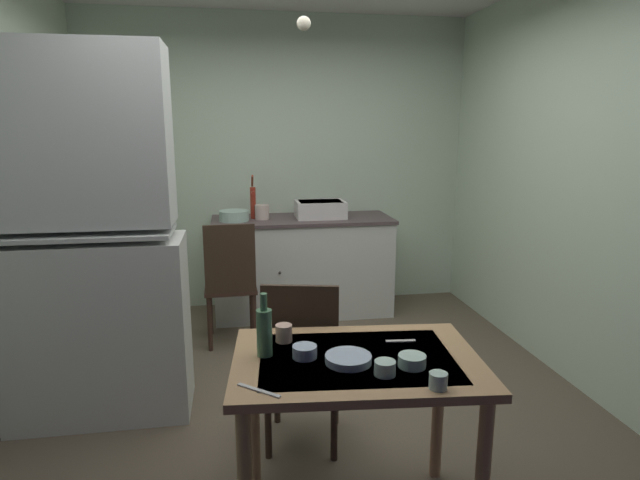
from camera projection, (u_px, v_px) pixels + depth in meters
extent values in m
plane|color=brown|center=(312.00, 407.00, 3.22)|extent=(5.06, 5.06, 0.00)
cube|color=silver|center=(279.00, 164.00, 4.94)|extent=(3.63, 0.10, 2.70)
cube|color=silver|center=(602.00, 183.00, 3.22)|extent=(0.10, 4.16, 2.70)
cube|color=silver|center=(99.00, 329.00, 3.06)|extent=(1.01, 0.46, 1.07)
cube|color=silver|center=(81.00, 136.00, 2.82)|extent=(0.93, 0.39, 0.98)
cube|color=silver|center=(89.00, 233.00, 2.91)|extent=(0.91, 0.41, 0.02)
cube|color=silver|center=(303.00, 267.00, 4.81)|extent=(1.58, 0.60, 0.86)
cube|color=#524445|center=(302.00, 220.00, 4.71)|extent=(1.61, 0.63, 0.03)
sphere|color=#2D2823|center=(280.00, 273.00, 4.46)|extent=(0.02, 0.02, 0.02)
cube|color=white|center=(320.00, 209.00, 4.72)|extent=(0.44, 0.34, 0.15)
cube|color=black|center=(320.00, 201.00, 4.70)|extent=(0.38, 0.28, 0.01)
cylinder|color=maroon|center=(253.00, 203.00, 4.66)|extent=(0.05, 0.05, 0.28)
cylinder|color=maroon|center=(253.00, 193.00, 4.57)|extent=(0.03, 0.12, 0.03)
cylinder|color=#98381F|center=(252.00, 181.00, 4.68)|extent=(0.02, 0.16, 0.12)
cylinder|color=#ADD1C1|center=(234.00, 216.00, 4.55)|extent=(0.26, 0.26, 0.09)
cylinder|color=beige|center=(262.00, 212.00, 4.63)|extent=(0.13, 0.13, 0.13)
cube|color=tan|center=(356.00, 361.00, 2.13)|extent=(1.06, 0.77, 0.04)
cube|color=#F0EACE|center=(357.00, 357.00, 2.13)|extent=(0.83, 0.60, 0.00)
cylinder|color=tan|center=(254.00, 414.00, 2.45)|extent=(0.06, 0.06, 0.74)
cylinder|color=tan|center=(438.00, 407.00, 2.52)|extent=(0.06, 0.06, 0.74)
cube|color=#34251C|center=(303.00, 366.00, 2.79)|extent=(0.48, 0.48, 0.03)
cube|color=#38291E|center=(300.00, 334.00, 2.56)|extent=(0.38, 0.11, 0.49)
cylinder|color=#34251C|center=(336.00, 390.00, 3.00)|extent=(0.04, 0.04, 0.42)
cylinder|color=#34251C|center=(277.00, 388.00, 3.02)|extent=(0.04, 0.04, 0.42)
cylinder|color=#34251C|center=(334.00, 423.00, 2.67)|extent=(0.04, 0.04, 0.42)
cylinder|color=#34251C|center=(268.00, 421.00, 2.68)|extent=(0.04, 0.04, 0.42)
cube|color=#39251D|center=(231.00, 287.00, 4.14)|extent=(0.41, 0.41, 0.03)
cube|color=#38281C|center=(230.00, 259.00, 3.90)|extent=(0.38, 0.03, 0.52)
cylinder|color=#39251D|center=(252.00, 306.00, 4.38)|extent=(0.04, 0.04, 0.43)
cylinder|color=#39251D|center=(210.00, 309.00, 4.32)|extent=(0.04, 0.04, 0.43)
cylinder|color=#39251D|center=(254.00, 321.00, 4.06)|extent=(0.04, 0.04, 0.43)
cylinder|color=#39251D|center=(210.00, 324.00, 3.99)|extent=(0.04, 0.04, 0.43)
cylinder|color=#9EB2C6|center=(305.00, 352.00, 2.12)|extent=(0.10, 0.10, 0.05)
cylinder|color=#ADD1C1|center=(412.00, 361.00, 2.04)|extent=(0.11, 0.11, 0.05)
cylinder|color=#9EB2C6|center=(348.00, 359.00, 2.08)|extent=(0.19, 0.19, 0.03)
cylinder|color=#ADD1C1|center=(438.00, 381.00, 1.87)|extent=(0.07, 0.07, 0.06)
cylinder|color=tan|center=(284.00, 333.00, 2.28)|extent=(0.07, 0.07, 0.08)
cylinder|color=#ADD1C1|center=(385.00, 368.00, 1.97)|extent=(0.08, 0.08, 0.06)
cylinder|color=#4C7F56|center=(264.00, 333.00, 2.12)|extent=(0.06, 0.06, 0.20)
cylinder|color=#4C7F56|center=(264.00, 302.00, 2.10)|extent=(0.03, 0.03, 0.07)
cube|color=silver|center=(259.00, 390.00, 1.85)|extent=(0.15, 0.13, 0.00)
cube|color=beige|center=(401.00, 341.00, 2.28)|extent=(0.13, 0.03, 0.00)
sphere|color=#F9EFCC|center=(304.00, 23.00, 2.95)|extent=(0.08, 0.08, 0.08)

